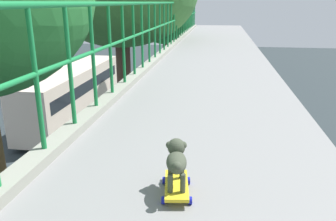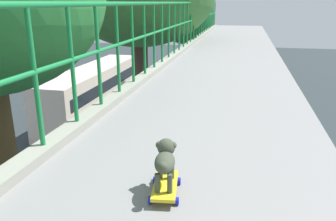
% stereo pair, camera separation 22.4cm
% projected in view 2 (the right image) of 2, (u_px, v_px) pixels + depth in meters
% --- Properties ---
extents(city_bus, '(2.49, 11.58, 3.35)m').
position_uv_depth(city_bus, '(94.00, 90.00, 22.37)').
color(city_bus, beige).
rests_on(city_bus, ground).
extents(roadside_tree_farthest, '(3.82, 3.82, 8.00)m').
position_uv_depth(roadside_tree_farthest, '(186.00, 20.00, 23.28)').
color(roadside_tree_farthest, '#543124').
rests_on(roadside_tree_farthest, ground).
extents(toy_skateboard, '(0.25, 0.43, 0.08)m').
position_uv_depth(toy_skateboard, '(165.00, 186.00, 2.38)').
color(toy_skateboard, gold).
rests_on(toy_skateboard, overpass_deck).
extents(small_dog, '(0.18, 0.37, 0.30)m').
position_uv_depth(small_dog, '(165.00, 159.00, 2.33)').
color(small_dog, '#414838').
rests_on(small_dog, toy_skateboard).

